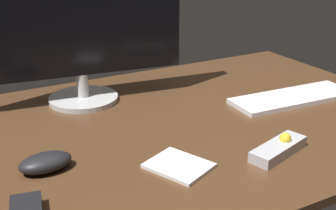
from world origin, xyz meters
TOP-DOWN VIEW (x-y plane):
  - desk at (0.00, 0.00)cm, footprint 140.00×84.00cm
  - monitor at (-11.15, 25.12)cm, footprint 56.29×19.13cm
  - keyboard at (40.85, -2.37)cm, footprint 37.24×14.09cm
  - computer_mouse at (-30.18, -8.02)cm, footprint 10.73×6.64cm
  - media_remote at (15.20, -24.97)cm, footprint 16.04×8.99cm
  - notepad at (-6.39, -19.69)cm, footprint 13.76×14.92cm

SIDE VIEW (x-z plane):
  - desk at x=0.00cm, z-range 0.00..2.00cm
  - notepad at x=-6.39cm, z-range 2.00..2.75cm
  - keyboard at x=40.85cm, z-range 2.00..3.29cm
  - media_remote at x=15.20cm, z-range 1.28..5.38cm
  - computer_mouse at x=-30.18cm, z-range 2.00..5.62cm
  - monitor at x=-11.15cm, z-range 3.87..47.92cm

